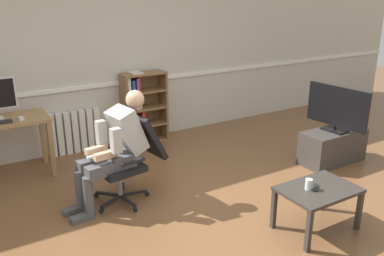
% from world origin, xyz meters
% --- Properties ---
extents(ground_plane, '(18.00, 18.00, 0.00)m').
position_xyz_m(ground_plane, '(0.00, 0.00, 0.00)').
color(ground_plane, brown).
extents(back_wall, '(12.00, 0.13, 2.70)m').
position_xyz_m(back_wall, '(0.00, 2.65, 1.35)').
color(back_wall, beige).
rests_on(back_wall, ground_plane).
extents(computer_mouse, '(0.06, 0.10, 0.03)m').
position_xyz_m(computer_mouse, '(-1.53, 2.03, 0.77)').
color(computer_mouse, white).
rests_on(computer_mouse, computer_desk).
extents(bookshelf, '(0.66, 0.29, 1.10)m').
position_xyz_m(bookshelf, '(0.21, 2.44, 0.54)').
color(bookshelf, brown).
rests_on(bookshelf, ground_plane).
extents(radiator, '(0.72, 0.08, 0.61)m').
position_xyz_m(radiator, '(-0.77, 2.54, 0.31)').
color(radiator, white).
rests_on(radiator, ground_plane).
extents(office_chair, '(0.84, 0.63, 0.96)m').
position_xyz_m(office_chair, '(-0.61, 0.88, 0.52)').
color(office_chair, black).
rests_on(office_chair, ground_plane).
extents(person_seated, '(0.98, 0.45, 1.23)m').
position_xyz_m(person_seated, '(-0.80, 0.86, 0.65)').
color(person_seated, '#4C4C51').
rests_on(person_seated, ground_plane).
extents(tv_stand, '(0.90, 0.41, 0.45)m').
position_xyz_m(tv_stand, '(2.09, 0.40, 0.22)').
color(tv_stand, '#3D3833').
rests_on(tv_stand, ground_plane).
extents(tv_screen, '(0.23, 0.88, 0.60)m').
position_xyz_m(tv_screen, '(2.10, 0.40, 0.76)').
color(tv_screen, black).
rests_on(tv_screen, tv_stand).
extents(coffee_table, '(0.74, 0.52, 0.44)m').
position_xyz_m(coffee_table, '(0.66, -0.64, 0.38)').
color(coffee_table, '#332D28').
rests_on(coffee_table, ground_plane).
extents(drinking_glass, '(0.07, 0.07, 0.11)m').
position_xyz_m(drinking_glass, '(0.56, -0.61, 0.50)').
color(drinking_glass, silver).
rests_on(drinking_glass, coffee_table).
extents(spare_remote, '(0.14, 0.13, 0.02)m').
position_xyz_m(spare_remote, '(0.63, -0.63, 0.45)').
color(spare_remote, black).
rests_on(spare_remote, coffee_table).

